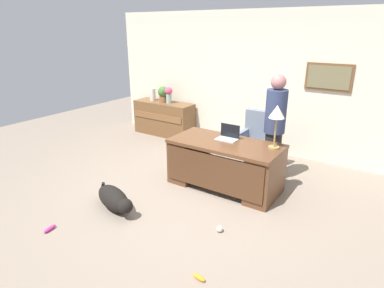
{
  "coord_description": "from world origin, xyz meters",
  "views": [
    {
      "loc": [
        2.37,
        -3.43,
        2.37
      ],
      "look_at": [
        -0.12,
        0.3,
        0.75
      ],
      "focal_mm": 30.26,
      "sensor_mm": 36.0,
      "label": 1
    }
  ],
  "objects_px": {
    "person_standing": "(274,128)",
    "dog_toy_ball": "(219,229)",
    "armchair": "(257,144)",
    "dog_toy_plush": "(199,277)",
    "vase_with_flowers": "(169,94)",
    "dog_lying": "(115,199)",
    "laptop": "(228,136)",
    "vase_empty": "(153,94)",
    "potted_plant": "(163,94)",
    "desk": "(224,163)",
    "desk_lamp": "(277,114)",
    "dog_toy_bone": "(50,229)",
    "credenza": "(164,118)"
  },
  "relations": [
    {
      "from": "desk_lamp",
      "to": "dog_toy_bone",
      "type": "height_order",
      "value": "desk_lamp"
    },
    {
      "from": "vase_empty",
      "to": "potted_plant",
      "type": "height_order",
      "value": "potted_plant"
    },
    {
      "from": "person_standing",
      "to": "dog_toy_ball",
      "type": "relative_size",
      "value": 21.28
    },
    {
      "from": "person_standing",
      "to": "dog_lying",
      "type": "height_order",
      "value": "person_standing"
    },
    {
      "from": "credenza",
      "to": "dog_lying",
      "type": "bearing_deg",
      "value": -63.37
    },
    {
      "from": "dog_toy_bone",
      "to": "person_standing",
      "type": "bearing_deg",
      "value": 58.6
    },
    {
      "from": "desk_lamp",
      "to": "dog_toy_ball",
      "type": "bearing_deg",
      "value": -97.45
    },
    {
      "from": "vase_with_flowers",
      "to": "potted_plant",
      "type": "bearing_deg",
      "value": 180.0
    },
    {
      "from": "armchair",
      "to": "dog_toy_plush",
      "type": "distance_m",
      "value": 2.92
    },
    {
      "from": "vase_empty",
      "to": "person_standing",
      "type": "bearing_deg",
      "value": -16.32
    },
    {
      "from": "vase_empty",
      "to": "dog_toy_bone",
      "type": "bearing_deg",
      "value": -68.24
    },
    {
      "from": "vase_empty",
      "to": "dog_toy_ball",
      "type": "height_order",
      "value": "vase_empty"
    },
    {
      "from": "dog_lying",
      "to": "laptop",
      "type": "bearing_deg",
      "value": 60.63
    },
    {
      "from": "desk",
      "to": "dog_lying",
      "type": "relative_size",
      "value": 1.98
    },
    {
      "from": "armchair",
      "to": "vase_with_flowers",
      "type": "distance_m",
      "value": 2.58
    },
    {
      "from": "dog_lying",
      "to": "dog_toy_plush",
      "type": "xyz_separation_m",
      "value": [
        1.68,
        -0.48,
        -0.13
      ]
    },
    {
      "from": "desk_lamp",
      "to": "dog_toy_ball",
      "type": "distance_m",
      "value": 1.74
    },
    {
      "from": "desk",
      "to": "potted_plant",
      "type": "bearing_deg",
      "value": 146.74
    },
    {
      "from": "desk",
      "to": "dog_toy_bone",
      "type": "bearing_deg",
      "value": -119.0
    },
    {
      "from": "vase_with_flowers",
      "to": "potted_plant",
      "type": "xyz_separation_m",
      "value": [
        -0.16,
        0.0,
        -0.01
      ]
    },
    {
      "from": "desk",
      "to": "dog_toy_plush",
      "type": "xyz_separation_m",
      "value": [
        0.75,
        -1.89,
        -0.38
      ]
    },
    {
      "from": "armchair",
      "to": "laptop",
      "type": "height_order",
      "value": "armchair"
    },
    {
      "from": "potted_plant",
      "to": "vase_with_flowers",
      "type": "bearing_deg",
      "value": 0.0
    },
    {
      "from": "armchair",
      "to": "dog_toy_ball",
      "type": "xyz_separation_m",
      "value": [
        0.38,
        -2.0,
        -0.43
      ]
    },
    {
      "from": "dog_toy_bone",
      "to": "dog_toy_plush",
      "type": "relative_size",
      "value": 1.23
    },
    {
      "from": "desk",
      "to": "laptop",
      "type": "height_order",
      "value": "laptop"
    },
    {
      "from": "person_standing",
      "to": "dog_toy_bone",
      "type": "xyz_separation_m",
      "value": [
        -1.75,
        -2.87,
        -0.87
      ]
    },
    {
      "from": "person_standing",
      "to": "vase_with_flowers",
      "type": "relative_size",
      "value": 4.78
    },
    {
      "from": "dog_toy_bone",
      "to": "vase_empty",
      "type": "bearing_deg",
      "value": 111.76
    },
    {
      "from": "dog_toy_ball",
      "to": "desk_lamp",
      "type": "bearing_deg",
      "value": 82.55
    },
    {
      "from": "credenza",
      "to": "armchair",
      "type": "distance_m",
      "value": 2.67
    },
    {
      "from": "credenza",
      "to": "dog_toy_ball",
      "type": "height_order",
      "value": "credenza"
    },
    {
      "from": "desk",
      "to": "person_standing",
      "type": "distance_m",
      "value": 0.96
    },
    {
      "from": "laptop",
      "to": "dog_toy_bone",
      "type": "bearing_deg",
      "value": -116.5
    },
    {
      "from": "vase_empty",
      "to": "potted_plant",
      "type": "xyz_separation_m",
      "value": [
        0.31,
        0.0,
        0.06
      ]
    },
    {
      "from": "person_standing",
      "to": "vase_with_flowers",
      "type": "xyz_separation_m",
      "value": [
        -2.81,
        0.96,
        0.08
      ]
    },
    {
      "from": "vase_with_flowers",
      "to": "credenza",
      "type": "bearing_deg",
      "value": -179.48
    },
    {
      "from": "dog_lying",
      "to": "vase_with_flowers",
      "type": "relative_size",
      "value": 2.36
    },
    {
      "from": "desk",
      "to": "person_standing",
      "type": "height_order",
      "value": "person_standing"
    },
    {
      "from": "vase_empty",
      "to": "dog_toy_plush",
      "type": "relative_size",
      "value": 1.92
    },
    {
      "from": "dog_toy_ball",
      "to": "armchair",
      "type": "bearing_deg",
      "value": 100.86
    },
    {
      "from": "armchair",
      "to": "dog_lying",
      "type": "xyz_separation_m",
      "value": [
        -1.07,
        -2.34,
        -0.31
      ]
    },
    {
      "from": "armchair",
      "to": "person_standing",
      "type": "distance_m",
      "value": 0.63
    },
    {
      "from": "desk",
      "to": "dog_toy_plush",
      "type": "relative_size",
      "value": 11.26
    },
    {
      "from": "person_standing",
      "to": "dog_lying",
      "type": "relative_size",
      "value": 2.03
    },
    {
      "from": "dog_toy_ball",
      "to": "dog_toy_bone",
      "type": "height_order",
      "value": "dog_toy_ball"
    },
    {
      "from": "dog_toy_bone",
      "to": "vase_with_flowers",
      "type": "bearing_deg",
      "value": 105.47
    },
    {
      "from": "desk",
      "to": "desk_lamp",
      "type": "relative_size",
      "value": 2.68
    },
    {
      "from": "vase_with_flowers",
      "to": "dog_toy_bone",
      "type": "xyz_separation_m",
      "value": [
        1.06,
        -3.82,
        -0.95
      ]
    },
    {
      "from": "person_standing",
      "to": "dog_toy_ball",
      "type": "height_order",
      "value": "person_standing"
    }
  ]
}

